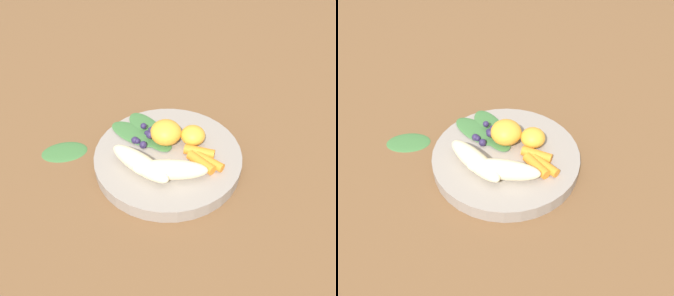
{
  "view_description": "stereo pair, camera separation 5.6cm",
  "coord_description": "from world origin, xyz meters",
  "views": [
    {
      "loc": [
        0.39,
        -0.12,
        0.42
      ],
      "look_at": [
        0.0,
        0.0,
        0.04
      ],
      "focal_mm": 35.55,
      "sensor_mm": 36.0,
      "label": 1
    },
    {
      "loc": [
        0.41,
        -0.07,
        0.42
      ],
      "look_at": [
        0.0,
        0.0,
        0.04
      ],
      "focal_mm": 35.55,
      "sensor_mm": 36.0,
      "label": 2
    }
  ],
  "objects": [
    {
      "name": "ground_plane",
      "position": [
        0.0,
        0.0,
        0.0
      ],
      "size": [
        2.4,
        2.4,
        0.0
      ],
      "primitive_type": "plane",
      "color": "brown"
    },
    {
      "name": "orange_segment_far",
      "position": [
        -0.01,
        0.05,
        0.04
      ],
      "size": [
        0.04,
        0.04,
        0.03
      ],
      "primitive_type": "ellipsoid",
      "color": "#F4A833",
      "rests_on": "bowl"
    },
    {
      "name": "coconut_shred_patch",
      "position": [
        -0.03,
        0.0,
        0.03
      ],
      "size": [
        0.04,
        0.04,
        0.0
      ],
      "primitive_type": "cylinder",
      "color": "white",
      "rests_on": "bowl"
    },
    {
      "name": "carrot_mid_left",
      "position": [
        0.05,
        0.06,
        0.03
      ],
      "size": [
        0.05,
        0.04,
        0.02
      ],
      "primitive_type": "cylinder",
      "rotation": [
        0.0,
        1.57,
        6.87
      ],
      "color": "orange",
      "rests_on": "bowl"
    },
    {
      "name": "blueberry_pile",
      "position": [
        -0.04,
        -0.03,
        0.03
      ],
      "size": [
        0.05,
        0.05,
        0.02
      ],
      "color": "#2D234C",
      "rests_on": "bowl"
    },
    {
      "name": "bowl",
      "position": [
        0.0,
        0.0,
        0.01
      ],
      "size": [
        0.25,
        0.25,
        0.03
      ],
      "primitive_type": "cylinder",
      "color": "gray",
      "rests_on": "ground_plane"
    },
    {
      "name": "carrot_front",
      "position": [
        0.05,
        0.04,
        0.03
      ],
      "size": [
        0.05,
        0.04,
        0.02
      ],
      "primitive_type": "cylinder",
      "rotation": [
        0.0,
        1.57,
        6.72
      ],
      "color": "orange",
      "rests_on": "bowl"
    },
    {
      "name": "banana_peeled_right",
      "position": [
        0.03,
        -0.06,
        0.04
      ],
      "size": [
        0.12,
        0.09,
        0.03
      ],
      "primitive_type": "ellipsoid",
      "rotation": [
        0.0,
        0.0,
        6.85
      ],
      "color": "beige",
      "rests_on": "bowl"
    },
    {
      "name": "carrot_mid_right",
      "position": [
        0.02,
        0.05,
        0.03
      ],
      "size": [
        0.04,
        0.05,
        0.02
      ],
      "primitive_type": "cylinder",
      "rotation": [
        0.0,
        1.57,
        7.26
      ],
      "color": "orange",
      "rests_on": "bowl"
    },
    {
      "name": "kale_leaf_right",
      "position": [
        -0.06,
        -0.04,
        0.03
      ],
      "size": [
        0.11,
        0.1,
        0.0
      ],
      "primitive_type": "ellipsoid",
      "rotation": [
        0.0,
        0.0,
        10.05
      ],
      "color": "#3D7038",
      "rests_on": "bowl"
    },
    {
      "name": "banana_peeled_left",
      "position": [
        0.05,
        -0.01,
        0.04
      ],
      "size": [
        0.07,
        0.12,
        0.03
      ],
      "primitive_type": "ellipsoid",
      "rotation": [
        0.0,
        0.0,
        7.51
      ],
      "color": "beige",
      "rests_on": "bowl"
    },
    {
      "name": "kale_leaf_left",
      "position": [
        -0.06,
        -0.02,
        0.03
      ],
      "size": [
        0.14,
        0.08,
        0.0
      ],
      "primitive_type": "ellipsoid",
      "rotation": [
        0.0,
        0.0,
        9.69
      ],
      "color": "#3D7038",
      "rests_on": "bowl"
    },
    {
      "name": "orange_segment_near",
      "position": [
        -0.03,
        0.01,
        0.05
      ],
      "size": [
        0.05,
        0.05,
        0.04
      ],
      "primitive_type": "ellipsoid",
      "color": "#F4A833",
      "rests_on": "bowl"
    },
    {
      "name": "kale_leaf_stray",
      "position": [
        -0.08,
        -0.17,
        0.0
      ],
      "size": [
        0.06,
        0.09,
        0.01
      ],
      "primitive_type": "ellipsoid",
      "rotation": [
        0.0,
        0.0,
        4.59
      ],
      "color": "#3D7038",
      "rests_on": "ground_plane"
    }
  ]
}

